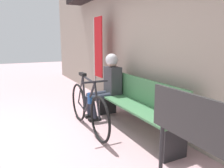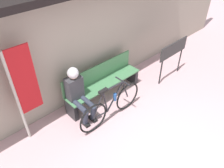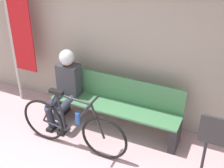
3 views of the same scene
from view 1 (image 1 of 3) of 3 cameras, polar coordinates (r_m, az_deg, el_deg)
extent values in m
cube|color=#9E9384|center=(3.88, 9.21, 13.75)|extent=(12.00, 0.12, 3.20)
cube|color=#477F51|center=(3.46, 5.43, -5.56)|extent=(1.99, 0.42, 0.03)
cube|color=#477F51|center=(3.51, 8.21, -1.76)|extent=(1.99, 0.03, 0.40)
cube|color=#232326|center=(4.32, -1.26, -5.11)|extent=(0.10, 0.36, 0.41)
cube|color=#232326|center=(2.84, 15.80, -14.61)|extent=(0.10, 0.36, 0.41)
torus|color=black|center=(3.98, -8.75, -4.72)|extent=(0.67, 0.04, 0.67)
torus|color=black|center=(3.11, -3.19, -9.20)|extent=(0.67, 0.04, 0.67)
cylinder|color=#232328|center=(3.37, -6.23, 1.25)|extent=(0.53, 0.03, 0.07)
cylinder|color=#232328|center=(3.39, -5.84, -3.72)|extent=(0.45, 0.03, 0.57)
cylinder|color=#232328|center=(3.62, -7.31, -2.50)|extent=(0.13, 0.03, 0.59)
cylinder|color=#232328|center=(3.82, -7.89, -5.86)|extent=(0.37, 0.03, 0.09)
cylinder|color=#232328|center=(3.79, -8.24, -1.45)|extent=(0.29, 0.02, 0.53)
cylinder|color=#232328|center=(3.11, -3.88, -4.48)|extent=(0.20, 0.03, 0.50)
cube|color=black|center=(3.61, -7.69, 2.55)|extent=(0.20, 0.07, 0.05)
cylinder|color=#232328|center=(3.13, -4.56, 0.56)|extent=(0.03, 0.40, 0.03)
cylinder|color=#235199|center=(3.39, -5.84, -3.72)|extent=(0.07, 0.07, 0.17)
cylinder|color=#2D3342|center=(4.12, -3.67, -2.71)|extent=(0.11, 0.44, 0.13)
cylinder|color=#2D3342|center=(4.11, -6.07, -5.57)|extent=(0.11, 0.17, 0.38)
cube|color=black|center=(4.18, -5.62, -8.26)|extent=(0.10, 0.22, 0.06)
cylinder|color=#2D3342|center=(3.95, -2.54, -3.34)|extent=(0.11, 0.44, 0.13)
cylinder|color=#2D3342|center=(3.93, -5.05, -6.34)|extent=(0.11, 0.17, 0.38)
cube|color=black|center=(4.01, -4.59, -9.13)|extent=(0.10, 0.22, 0.06)
cube|color=#38383D|center=(4.09, 0.17, 0.97)|extent=(0.34, 0.22, 0.51)
sphere|color=beige|center=(4.03, -0.08, 5.91)|extent=(0.20, 0.20, 0.20)
sphere|color=silver|center=(4.03, -0.08, 6.33)|extent=(0.23, 0.23, 0.23)
cylinder|color=#B7B2A8|center=(5.09, -4.53, 6.04)|extent=(0.05, 0.05, 1.93)
cube|color=red|center=(4.86, -3.58, 9.50)|extent=(0.40, 0.02, 1.30)
cylinder|color=#232326|center=(2.13, 12.62, -19.42)|extent=(0.04, 0.04, 0.69)
cube|color=#2D2D2D|center=(1.63, 23.03, -9.51)|extent=(1.07, 0.03, 0.36)
camera|label=2|loc=(5.97, -43.15, 28.66)|focal=35.00mm
camera|label=3|loc=(2.69, -89.71, 37.71)|focal=50.00mm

